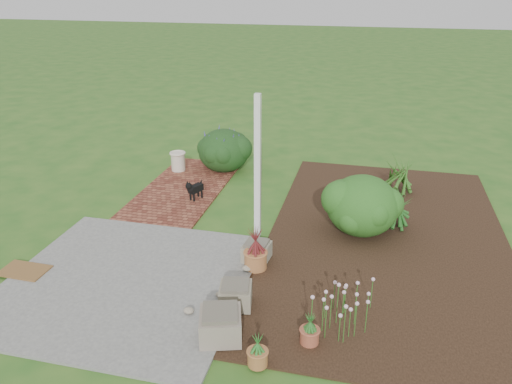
% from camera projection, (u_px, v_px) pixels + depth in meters
% --- Properties ---
extents(ground, '(80.00, 80.00, 0.00)m').
position_uv_depth(ground, '(239.00, 237.00, 8.68)').
color(ground, '#275A1C').
rests_on(ground, ground).
extents(concrete_patio, '(3.50, 3.50, 0.04)m').
position_uv_depth(concrete_patio, '(127.00, 281.00, 7.38)').
color(concrete_patio, '#60605E').
rests_on(concrete_patio, ground).
extents(brick_path, '(1.60, 3.50, 0.04)m').
position_uv_depth(brick_path, '(184.00, 188.00, 10.59)').
color(brick_path, '#5C271D').
rests_on(brick_path, ground).
extents(garden_bed, '(4.00, 7.00, 0.03)m').
position_uv_depth(garden_bed, '(387.00, 239.00, 8.58)').
color(garden_bed, black).
rests_on(garden_bed, ground).
extents(veranda_post, '(0.10, 0.10, 2.50)m').
position_uv_depth(veranda_post, '(258.00, 169.00, 8.20)').
color(veranda_post, white).
rests_on(veranda_post, ground).
extents(stone_trough_near, '(0.63, 0.63, 0.34)m').
position_uv_depth(stone_trough_near, '(221.00, 326.00, 6.15)').
color(stone_trough_near, '#786C5D').
rests_on(stone_trough_near, concrete_patio).
extents(stone_trough_mid, '(0.50, 0.50, 0.29)m').
position_uv_depth(stone_trough_mid, '(236.00, 296.00, 6.77)').
color(stone_trough_mid, '#776A58').
rests_on(stone_trough_mid, concrete_patio).
extents(stone_trough_far, '(0.44, 0.44, 0.27)m').
position_uv_depth(stone_trough_far, '(257.00, 252.00, 7.86)').
color(stone_trough_far, gray).
rests_on(stone_trough_far, concrete_patio).
extents(coir_doormat, '(0.71, 0.46, 0.02)m').
position_uv_depth(coir_doormat, '(24.00, 270.00, 7.59)').
color(coir_doormat, brown).
rests_on(coir_doormat, concrete_patio).
extents(black_dog, '(0.27, 0.45, 0.41)m').
position_uv_depth(black_dog, '(194.00, 188.00, 9.93)').
color(black_dog, black).
rests_on(black_dog, brick_path).
extents(cream_ceramic_urn, '(0.36, 0.36, 0.42)m').
position_uv_depth(cream_ceramic_urn, '(178.00, 161.00, 11.45)').
color(cream_ceramic_urn, beige).
rests_on(cream_ceramic_urn, brick_path).
extents(evergreen_shrub, '(1.52, 1.52, 1.06)m').
position_uv_depth(evergreen_shrub, '(363.00, 204.00, 8.59)').
color(evergreen_shrub, '#143712').
rests_on(evergreen_shrub, garden_bed).
extents(agapanthus_clump_back, '(1.05, 1.05, 0.79)m').
position_uv_depth(agapanthus_clump_back, '(393.00, 205.00, 8.85)').
color(agapanthus_clump_back, '#0F400F').
rests_on(agapanthus_clump_back, garden_bed).
extents(agapanthus_clump_front, '(1.13, 1.13, 0.86)m').
position_uv_depth(agapanthus_clump_front, '(399.00, 172.00, 10.24)').
color(agapanthus_clump_front, '#113A16').
rests_on(agapanthus_clump_front, garden_bed).
extents(pink_flower_patch, '(1.17, 1.17, 0.59)m').
position_uv_depth(pink_flower_patch, '(346.00, 302.00, 6.39)').
color(pink_flower_patch, '#113D0F').
rests_on(pink_flower_patch, garden_bed).
extents(terracotta_pot_bronze, '(0.44, 0.44, 0.28)m').
position_uv_depth(terracotta_pot_bronze, '(256.00, 260.00, 7.65)').
color(terracotta_pot_bronze, '#A86838').
rests_on(terracotta_pot_bronze, garden_bed).
extents(terracotta_pot_small_left, '(0.24, 0.24, 0.19)m').
position_uv_depth(terracotta_pot_small_left, '(310.00, 336.00, 6.10)').
color(terracotta_pot_small_left, '#9D4E35').
rests_on(terracotta_pot_small_left, garden_bed).
extents(terracotta_pot_small_right, '(0.28, 0.28, 0.20)m').
position_uv_depth(terracotta_pot_small_right, '(258.00, 358.00, 5.75)').
color(terracotta_pot_small_right, '#9F6235').
rests_on(terracotta_pot_small_right, garden_bed).
extents(purple_flowering_bush, '(1.20, 1.20, 1.00)m').
position_uv_depth(purple_flowering_bush, '(224.00, 149.00, 11.47)').
color(purple_flowering_bush, black).
rests_on(purple_flowering_bush, ground).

